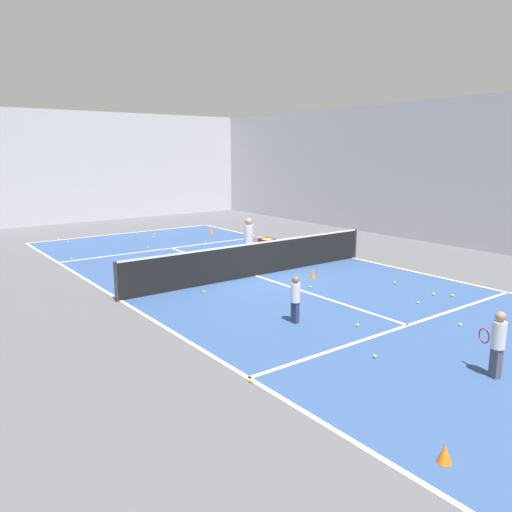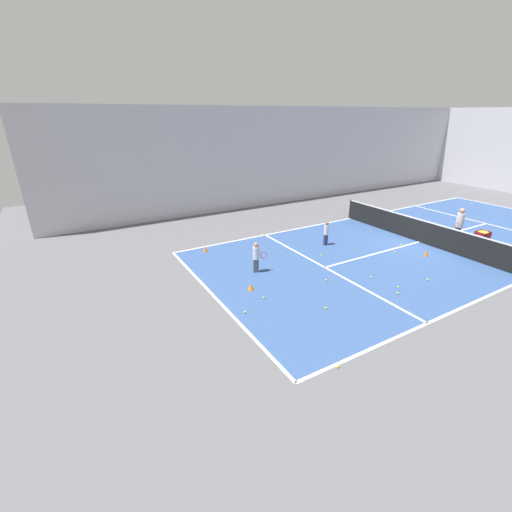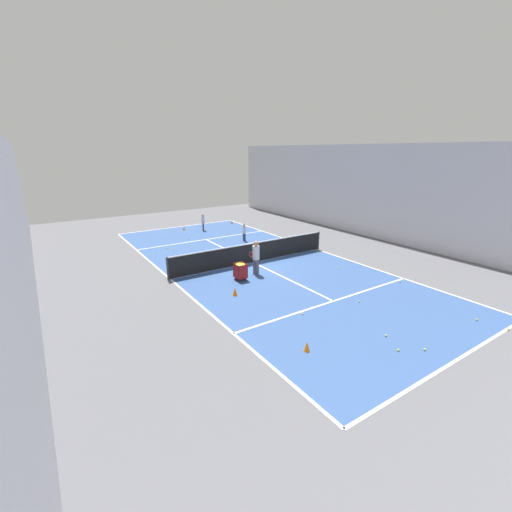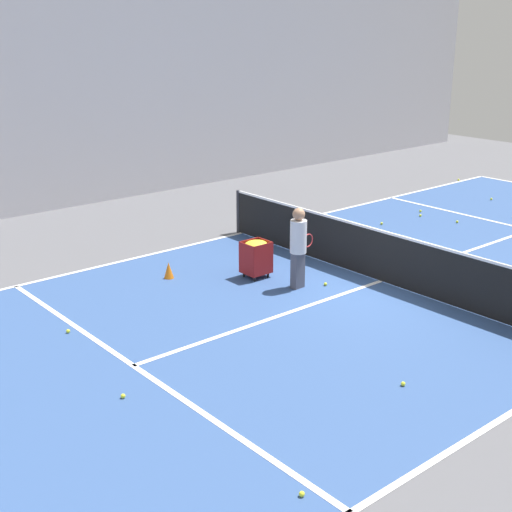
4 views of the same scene
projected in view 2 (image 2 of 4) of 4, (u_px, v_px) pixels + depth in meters
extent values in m
plane|color=#5B5B60|center=(419.00, 242.00, 16.50)|extent=(35.90, 35.90, 0.00)
cube|color=#335189|center=(419.00, 242.00, 16.50)|extent=(9.17, 21.40, 0.00)
cube|color=white|center=(215.00, 297.00, 11.54)|extent=(9.17, 0.10, 0.00)
cube|color=white|center=(350.00, 218.00, 20.15)|extent=(0.10, 21.40, 0.00)
cube|color=white|center=(325.00, 267.00, 13.77)|extent=(9.17, 0.10, 0.00)
cube|color=white|center=(486.00, 224.00, 19.22)|extent=(9.17, 0.10, 0.00)
cube|color=white|center=(419.00, 242.00, 16.50)|extent=(0.10, 11.77, 0.00)
cube|color=silver|center=(299.00, 156.00, 23.21)|extent=(0.15, 32.20, 6.16)
cylinder|color=#2D2D33|center=(350.00, 209.00, 20.02)|extent=(0.10, 0.10, 1.10)
cube|color=black|center=(421.00, 231.00, 16.29)|extent=(9.27, 0.03, 1.03)
cube|color=white|center=(423.00, 221.00, 16.08)|extent=(9.27, 0.04, 0.05)
cube|color=#4C4C56|center=(256.00, 265.00, 13.28)|extent=(0.19, 0.23, 0.55)
cylinder|color=silver|center=(256.00, 253.00, 13.08)|extent=(0.32, 0.32, 0.49)
sphere|color=#A87A5B|center=(256.00, 245.00, 12.95)|extent=(0.18, 0.18, 0.18)
torus|color=#B22D2D|center=(264.00, 255.00, 13.21)|extent=(0.13, 0.27, 0.28)
cube|color=#4C4C56|center=(457.00, 234.00, 16.40)|extent=(0.18, 0.28, 0.75)
cylinder|color=silver|center=(460.00, 220.00, 16.13)|extent=(0.35, 0.35, 0.66)
sphere|color=#A87A5B|center=(462.00, 211.00, 15.95)|extent=(0.25, 0.25, 0.25)
torus|color=#B22D2D|center=(457.00, 225.00, 15.97)|extent=(0.04, 0.28, 0.28)
cube|color=#2D3351|center=(326.00, 240.00, 16.05)|extent=(0.11, 0.18, 0.51)
cylinder|color=silver|center=(326.00, 230.00, 15.86)|extent=(0.23, 0.23, 0.46)
sphere|color=#846047|center=(327.00, 223.00, 15.74)|extent=(0.17, 0.17, 0.17)
cube|color=maroon|center=(480.00, 245.00, 15.80)|extent=(0.49, 0.53, 0.02)
cube|color=maroon|center=(479.00, 239.00, 15.55)|extent=(0.49, 0.02, 0.66)
cube|color=maroon|center=(485.00, 237.00, 15.79)|extent=(0.49, 0.02, 0.66)
cube|color=maroon|center=(477.00, 237.00, 15.85)|extent=(0.02, 0.53, 0.66)
cube|color=maroon|center=(487.00, 240.00, 15.48)|extent=(0.02, 0.53, 0.66)
ellipsoid|color=yellow|center=(483.00, 233.00, 15.56)|extent=(0.45, 0.49, 0.16)
cylinder|color=black|center=(474.00, 246.00, 15.87)|extent=(0.05, 0.05, 0.12)
cylinder|color=black|center=(481.00, 248.00, 15.60)|extent=(0.05, 0.05, 0.12)
cylinder|color=black|center=(478.00, 244.00, 16.04)|extent=(0.05, 0.05, 0.12)
cylinder|color=black|center=(486.00, 247.00, 15.77)|extent=(0.05, 0.05, 0.12)
cone|color=orange|center=(205.00, 249.00, 15.28)|extent=(0.20, 0.20, 0.26)
cone|color=orange|center=(251.00, 287.00, 11.99)|extent=(0.21, 0.21, 0.24)
cone|color=orange|center=(427.00, 253.00, 14.80)|extent=(0.17, 0.17, 0.32)
sphere|color=yellow|center=(477.00, 201.00, 24.01)|extent=(0.07, 0.07, 0.07)
sphere|color=yellow|center=(424.00, 207.00, 22.52)|extent=(0.07, 0.07, 0.07)
sphere|color=yellow|center=(321.00, 255.00, 14.86)|extent=(0.07, 0.07, 0.07)
sphere|color=yellow|center=(407.00, 216.00, 20.45)|extent=(0.07, 0.07, 0.07)
sphere|color=yellow|center=(398.00, 287.00, 12.16)|extent=(0.07, 0.07, 0.07)
sphere|color=yellow|center=(371.00, 277.00, 12.88)|extent=(0.07, 0.07, 0.07)
sphere|color=yellow|center=(401.00, 245.00, 16.04)|extent=(0.07, 0.07, 0.07)
sphere|color=yellow|center=(338.00, 366.00, 8.35)|extent=(0.07, 0.07, 0.07)
sphere|color=yellow|center=(443.00, 241.00, 16.53)|extent=(0.07, 0.07, 0.07)
sphere|color=yellow|center=(326.00, 308.00, 10.84)|extent=(0.07, 0.07, 0.07)
sphere|color=yellow|center=(398.00, 293.00, 11.74)|extent=(0.07, 0.07, 0.07)
sphere|color=yellow|center=(395.00, 252.00, 15.18)|extent=(0.07, 0.07, 0.07)
sphere|color=yellow|center=(472.00, 203.00, 23.47)|extent=(0.07, 0.07, 0.07)
sphere|color=yellow|center=(364.00, 219.00, 20.02)|extent=(0.07, 0.07, 0.07)
sphere|color=yellow|center=(326.00, 280.00, 12.67)|extent=(0.07, 0.07, 0.07)
sphere|color=yellow|center=(428.00, 279.00, 12.70)|extent=(0.07, 0.07, 0.07)
sphere|color=yellow|center=(264.00, 298.00, 11.45)|extent=(0.07, 0.07, 0.07)
sphere|color=yellow|center=(370.00, 230.00, 18.07)|extent=(0.07, 0.07, 0.07)
sphere|color=yellow|center=(245.00, 312.00, 10.62)|extent=(0.07, 0.07, 0.07)
sphere|color=yellow|center=(280.00, 253.00, 15.06)|extent=(0.07, 0.07, 0.07)
sphere|color=yellow|center=(478.00, 218.00, 20.12)|extent=(0.07, 0.07, 0.07)
sphere|color=yellow|center=(262.00, 235.00, 17.40)|extent=(0.07, 0.07, 0.07)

